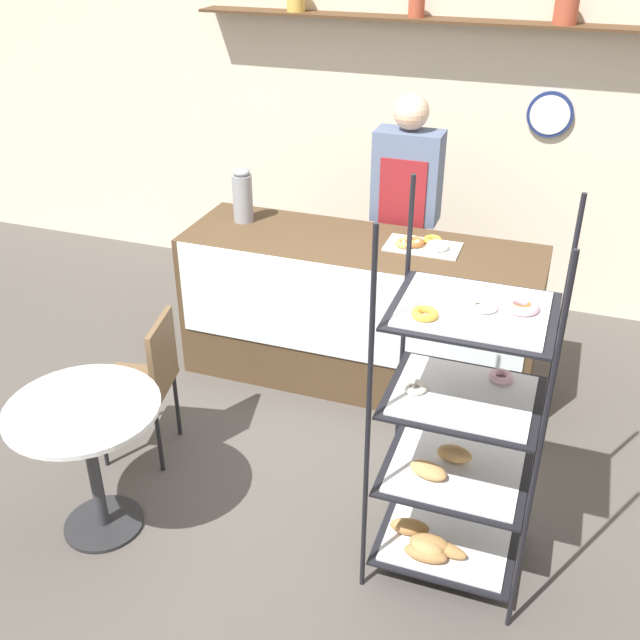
# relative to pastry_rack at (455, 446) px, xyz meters

# --- Properties ---
(ground_plane) EXTENTS (14.00, 14.00, 0.00)m
(ground_plane) POSITION_rel_pastry_rack_xyz_m (-0.86, 0.27, -0.70)
(ground_plane) COLOR #4C4742
(back_wall) EXTENTS (10.00, 0.30, 2.70)m
(back_wall) POSITION_rel_pastry_rack_xyz_m (-0.86, 2.84, 0.66)
(back_wall) COLOR beige
(back_wall) RESTS_ON ground_plane
(display_counter) EXTENTS (2.21, 0.72, 0.95)m
(display_counter) POSITION_rel_pastry_rack_xyz_m (-0.86, 1.40, -0.22)
(display_counter) COLOR #4C3823
(display_counter) RESTS_ON ground_plane
(pastry_rack) EXTENTS (0.69, 0.58, 1.79)m
(pastry_rack) POSITION_rel_pastry_rack_xyz_m (0.00, 0.00, 0.00)
(pastry_rack) COLOR black
(pastry_rack) RESTS_ON ground_plane
(person_worker) EXTENTS (0.43, 0.23, 1.74)m
(person_worker) POSITION_rel_pastry_rack_xyz_m (-0.72, 1.95, 0.26)
(person_worker) COLOR #282833
(person_worker) RESTS_ON ground_plane
(cafe_table) EXTENTS (0.72, 0.72, 0.74)m
(cafe_table) POSITION_rel_pastry_rack_xyz_m (-1.66, -0.35, -0.14)
(cafe_table) COLOR #262628
(cafe_table) RESTS_ON ground_plane
(cafe_chair) EXTENTS (0.45, 0.45, 0.86)m
(cafe_chair) POSITION_rel_pastry_rack_xyz_m (-1.71, 0.27, -0.18)
(cafe_chair) COLOR black
(cafe_chair) RESTS_ON ground_plane
(coffee_carafe) EXTENTS (0.13, 0.13, 0.35)m
(coffee_carafe) POSITION_rel_pastry_rack_xyz_m (-1.68, 1.50, 0.42)
(coffee_carafe) COLOR gray
(coffee_carafe) RESTS_ON display_counter
(donut_tray_counter) EXTENTS (0.44, 0.25, 0.05)m
(donut_tray_counter) POSITION_rel_pastry_rack_xyz_m (-0.51, 1.47, 0.27)
(donut_tray_counter) COLOR silver
(donut_tray_counter) RESTS_ON display_counter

